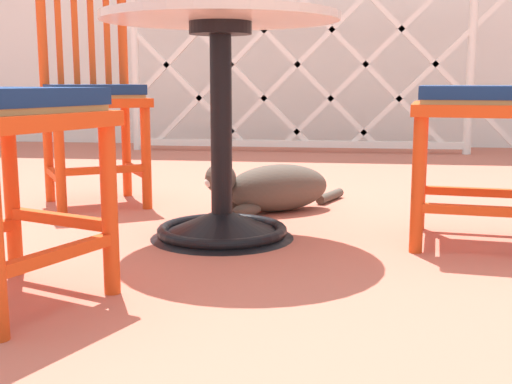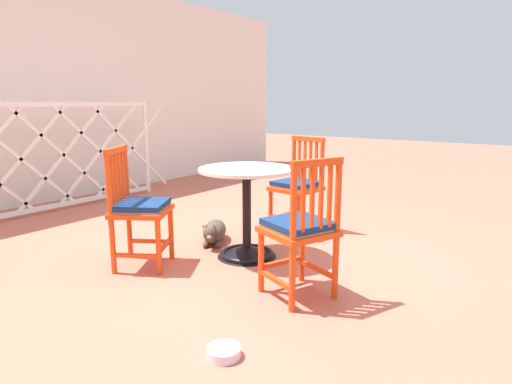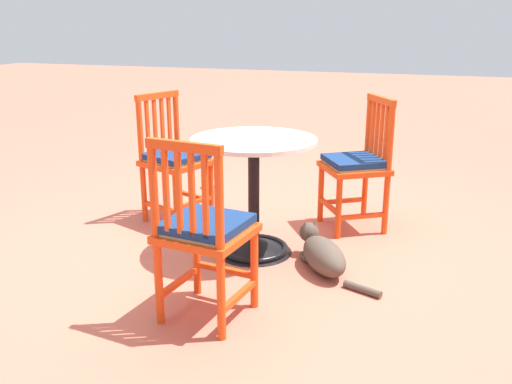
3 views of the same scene
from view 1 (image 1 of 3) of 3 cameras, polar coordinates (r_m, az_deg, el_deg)
name	(u,v)px [view 1 (image 1 of 3)]	position (r m, az deg, el deg)	size (l,w,h in m)	color
ground_plane	(181,239)	(2.20, -6.53, -4.10)	(24.00, 24.00, 0.00)	#BC604C
lattice_fence_panel	(298,64)	(4.85, 3.62, 10.99)	(3.10, 0.06, 1.27)	silver
cafe_table	(221,153)	(2.16, -3.01, 3.38)	(0.76, 0.76, 0.73)	black
orange_chair_tucked_in	(486,104)	(2.19, 19.30, 7.20)	(0.45, 0.45, 0.91)	#D64214
orange_chair_near_fence	(92,98)	(2.84, -14.00, 7.89)	(0.55, 0.55, 0.91)	#D64214
tabby_cat	(270,188)	(2.62, 1.19, 0.31)	(0.54, 0.57, 0.23)	#4C4238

